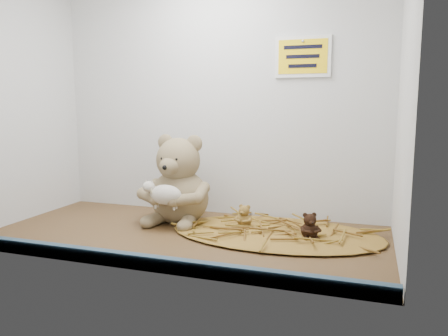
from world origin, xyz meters
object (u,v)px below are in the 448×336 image
(main_teddy, at_px, (179,179))
(mini_teddy_brown, at_px, (310,224))
(toy_lamb, at_px, (166,195))
(mini_teddy_tan, at_px, (244,215))

(main_teddy, bearing_deg, mini_teddy_brown, -6.92)
(toy_lamb, bearing_deg, mini_teddy_brown, 4.22)
(mini_teddy_brown, bearing_deg, toy_lamb, 157.75)
(toy_lamb, relative_size, mini_teddy_tan, 1.94)
(mini_teddy_tan, xyz_separation_m, mini_teddy_brown, (0.21, -0.06, 0.00))
(mini_teddy_tan, bearing_deg, main_teddy, -175.83)
(main_teddy, height_order, mini_teddy_brown, main_teddy)
(mini_teddy_tan, bearing_deg, mini_teddy_brown, -6.03)
(main_teddy, bearing_deg, mini_teddy_tan, -1.96)
(toy_lamb, xyz_separation_m, mini_teddy_brown, (0.44, 0.03, -0.06))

